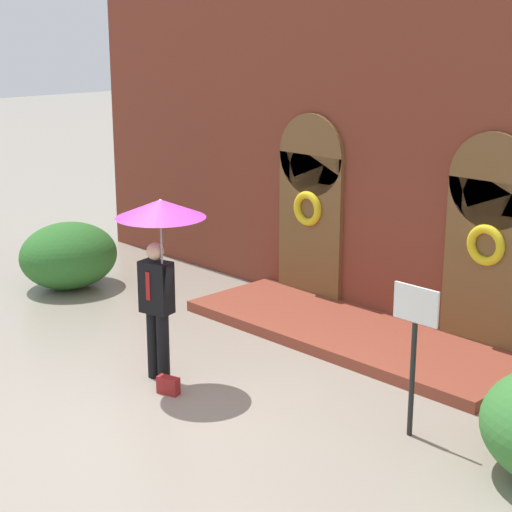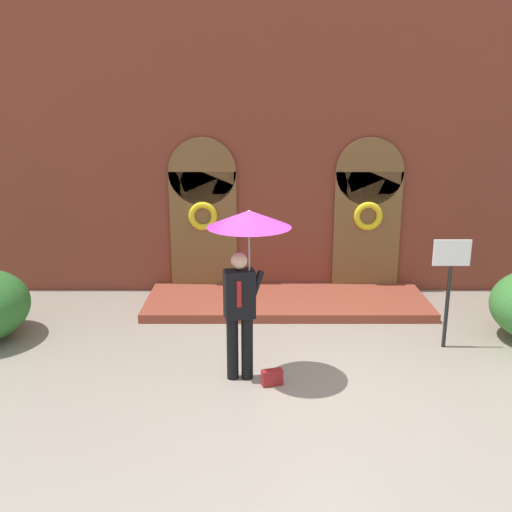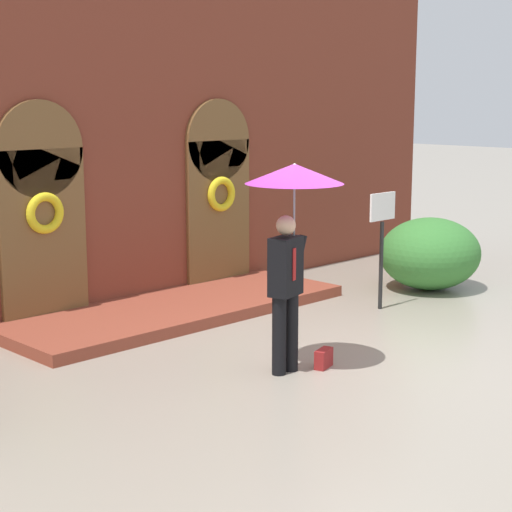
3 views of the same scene
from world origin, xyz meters
name	(u,v)px [view 2 (image 2 of 3)]	position (x,y,z in m)	size (l,w,h in m)	color
ground_plane	(297,384)	(0.00, 0.00, 0.00)	(80.00, 80.00, 0.00)	gray
building_facade	(284,156)	(0.00, 4.15, 2.68)	(14.00, 2.30, 5.60)	brown
person_with_umbrella	(245,244)	(-0.69, 0.18, 1.91)	(1.10, 1.10, 2.36)	black
handbag	(271,377)	(-0.35, -0.02, 0.11)	(0.28, 0.12, 0.22)	maroon
sign_post	(448,275)	(2.35, 1.22, 1.16)	(0.56, 0.06, 1.72)	black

